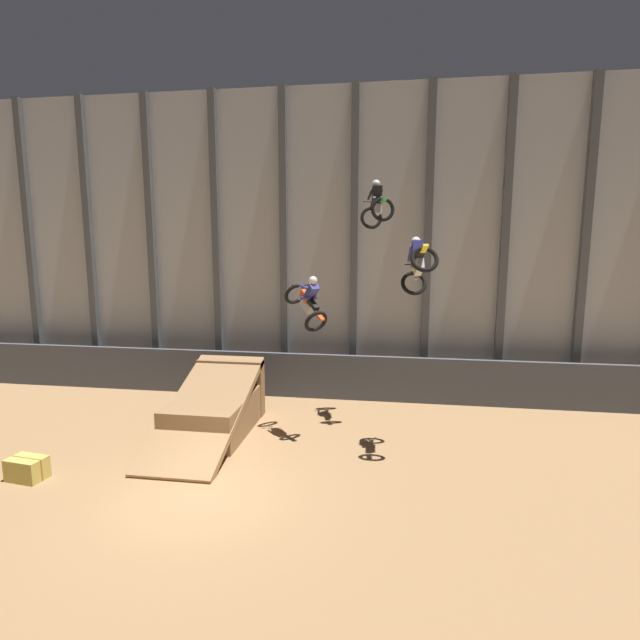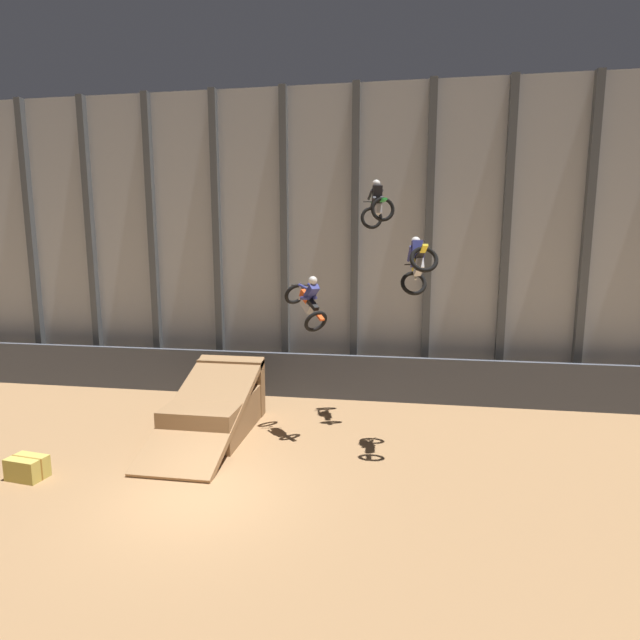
% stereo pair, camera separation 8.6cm
% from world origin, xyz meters
% --- Properties ---
extents(ground_plane, '(60.00, 60.00, 0.00)m').
position_xyz_m(ground_plane, '(0.00, 0.00, 0.00)').
color(ground_plane, '#9E754C').
extents(arena_back_wall, '(32.00, 0.40, 11.68)m').
position_xyz_m(arena_back_wall, '(0.00, 9.16, 5.84)').
color(arena_back_wall, '#ADB2B7').
rests_on(arena_back_wall, ground_plane).
extents(lower_barrier, '(31.36, 0.20, 1.70)m').
position_xyz_m(lower_barrier, '(0.00, 7.76, 0.85)').
color(lower_barrier, '#474C56').
rests_on(lower_barrier, ground_plane).
extents(dirt_ramp, '(2.25, 5.25, 2.10)m').
position_xyz_m(dirt_ramp, '(-1.13, 4.11, 0.70)').
color(dirt_ramp, '#966F48').
rests_on(dirt_ramp, ground_plane).
extents(rider_bike_left_air, '(1.64, 1.75, 1.69)m').
position_xyz_m(rider_bike_left_air, '(1.81, 4.12, 4.15)').
color(rider_bike_left_air, black).
extents(rider_bike_center_air, '(1.17, 1.79, 1.54)m').
position_xyz_m(rider_bike_center_air, '(3.74, 5.78, 6.99)').
color(rider_bike_center_air, black).
extents(rider_bike_right_air, '(1.01, 1.77, 1.68)m').
position_xyz_m(rider_bike_right_air, '(4.97, 3.33, 5.32)').
color(rider_bike_right_air, black).
extents(hay_bale_trackside, '(0.97, 0.71, 0.57)m').
position_xyz_m(hay_bale_trackside, '(-4.66, 0.19, 0.28)').
color(hay_bale_trackside, '#CCB751').
rests_on(hay_bale_trackside, ground_plane).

